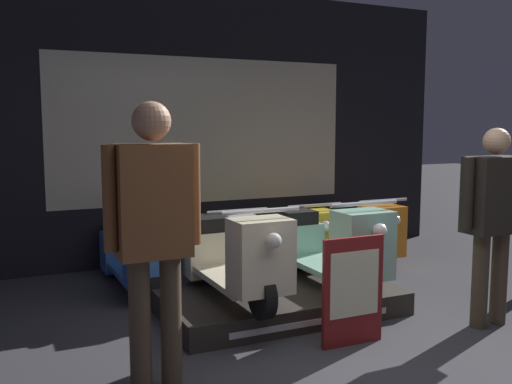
% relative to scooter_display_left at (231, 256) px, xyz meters
% --- Properties ---
extents(ground_plane, '(30.00, 30.00, 0.00)m').
position_rel_scooter_display_left_xyz_m(ground_plane, '(0.56, -1.52, -0.54)').
color(ground_plane, '#38383D').
extents(shop_wall_back, '(6.60, 0.09, 3.20)m').
position_rel_scooter_display_left_xyz_m(shop_wall_back, '(0.56, 2.17, 1.06)').
color(shop_wall_back, black).
rests_on(shop_wall_back, ground_plane).
extents(display_platform, '(2.02, 1.12, 0.20)m').
position_rel_scooter_display_left_xyz_m(display_platform, '(0.45, -0.01, -0.44)').
color(display_platform, '#2D2823').
rests_on(display_platform, ground_plane).
extents(scooter_display_left, '(0.62, 1.60, 0.82)m').
position_rel_scooter_display_left_xyz_m(scooter_display_left, '(0.00, 0.00, 0.00)').
color(scooter_display_left, black).
rests_on(scooter_display_left, display_platform).
extents(scooter_display_right, '(0.62, 1.60, 0.82)m').
position_rel_scooter_display_left_xyz_m(scooter_display_right, '(0.91, 0.00, 0.00)').
color(scooter_display_right, black).
rests_on(scooter_display_right, display_platform).
extents(scooter_backrow_0, '(0.62, 1.60, 0.82)m').
position_rel_scooter_display_left_xyz_m(scooter_backrow_0, '(-0.51, 1.25, -0.20)').
color(scooter_backrow_0, black).
rests_on(scooter_backrow_0, ground_plane).
extents(scooter_backrow_1, '(0.62, 1.60, 0.82)m').
position_rel_scooter_display_left_xyz_m(scooter_backrow_1, '(0.35, 1.25, -0.20)').
color(scooter_backrow_1, black).
rests_on(scooter_backrow_1, ground_plane).
extents(scooter_backrow_2, '(0.62, 1.60, 0.82)m').
position_rel_scooter_display_left_xyz_m(scooter_backrow_2, '(1.20, 1.25, -0.20)').
color(scooter_backrow_2, black).
rests_on(scooter_backrow_2, ground_plane).
extents(scooter_backrow_3, '(0.62, 1.60, 0.82)m').
position_rel_scooter_display_left_xyz_m(scooter_backrow_3, '(2.06, 1.25, -0.20)').
color(scooter_backrow_3, black).
rests_on(scooter_backrow_3, ground_plane).
extents(person_left_browsing, '(0.59, 0.24, 1.77)m').
position_rel_scooter_display_left_xyz_m(person_left_browsing, '(-0.91, -1.01, 0.50)').
color(person_left_browsing, '#473828').
rests_on(person_left_browsing, ground_plane).
extents(person_right_browsing, '(0.63, 0.26, 1.60)m').
position_rel_scooter_display_left_xyz_m(person_right_browsing, '(1.85, -1.01, 0.41)').
color(person_right_browsing, '#473828').
rests_on(person_right_browsing, ground_plane).
extents(price_sign_board, '(0.51, 0.04, 0.81)m').
position_rel_scooter_display_left_xyz_m(price_sign_board, '(0.61, -0.89, -0.13)').
color(price_sign_board, maroon).
rests_on(price_sign_board, ground_plane).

